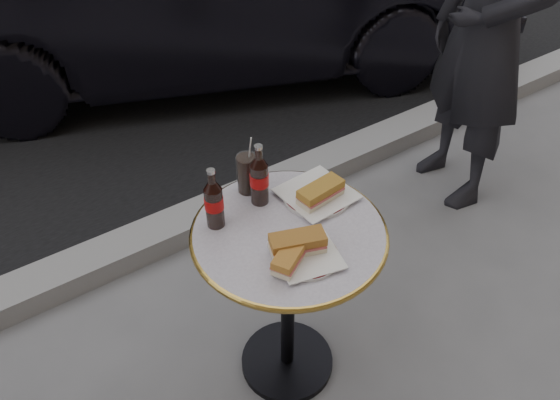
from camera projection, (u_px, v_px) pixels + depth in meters
ground at (287, 363)px, 2.17m from camera, size 80.00×80.00×0.00m
curb at (184, 226)px, 2.71m from camera, size 40.00×0.20×0.12m
bistro_table at (288, 304)px, 1.94m from camera, size 0.62×0.62×0.73m
plate_left at (307, 256)px, 1.60m from camera, size 0.25×0.25×0.01m
plate_right at (317, 195)px, 1.81m from camera, size 0.25×0.25×0.01m
sandwich_left_a at (290, 257)px, 1.56m from camera, size 0.16×0.13×0.05m
sandwich_left_b at (298, 244)px, 1.60m from camera, size 0.18×0.13×0.06m
sandwich_right at (321, 193)px, 1.77m from camera, size 0.17×0.09×0.05m
cola_bottle_left at (214, 198)px, 1.65m from camera, size 0.07×0.07×0.21m
cola_bottle_right at (259, 174)px, 1.73m from camera, size 0.08×0.08×0.22m
cola_glass at (247, 174)px, 1.80m from camera, size 0.09×0.09×0.14m
pedestrian at (488, 33)px, 2.46m from camera, size 0.55×0.72×1.76m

